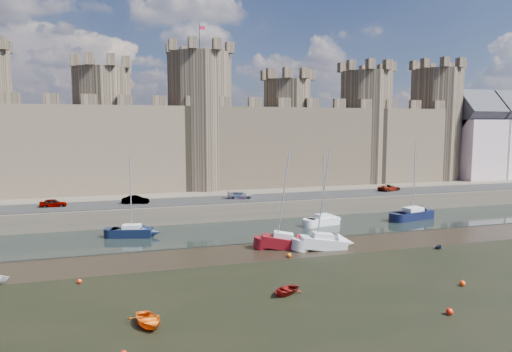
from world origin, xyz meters
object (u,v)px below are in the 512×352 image
object	(u,v)px
sailboat_3	(413,214)
sailboat_5	(323,242)
car_0	(53,203)
dinghy_0	(148,321)
car_1	(136,200)
sailboat_2	(323,220)
sailboat_4	(283,241)
car_2	(240,195)
car_3	(389,188)
sailboat_1	(132,231)

from	to	relation	value
sailboat_3	sailboat_5	distance (m)	21.62
car_0	dinghy_0	bearing A→B (deg)	-162.03
car_0	sailboat_5	distance (m)	36.17
car_1	sailboat_3	distance (m)	39.11
sailboat_2	sailboat_4	world-z (taller)	sailboat_4
sailboat_2	sailboat_5	distance (m)	11.69
car_0	car_2	bearing A→B (deg)	-89.25
car_3	sailboat_2	distance (m)	20.04
car_3	dinghy_0	world-z (taller)	car_3
sailboat_1	sailboat_2	distance (m)	24.64
car_0	sailboat_2	world-z (taller)	sailboat_2
sailboat_1	sailboat_2	size ratio (longest dim) A/B	1.00
car_0	car_1	xyz separation A→B (m)	(10.58, -0.57, 0.02)
car_0	sailboat_5	size ratio (longest dim) A/B	0.31
car_2	car_3	bearing A→B (deg)	-70.51
dinghy_0	car_3	bearing A→B (deg)	28.10
car_3	sailboat_4	world-z (taller)	sailboat_4
sailboat_2	sailboat_1	bearing A→B (deg)	167.08
sailboat_5	dinghy_0	xyz separation A→B (m)	(-19.34, -14.19, -0.44)
sailboat_5	sailboat_4	bearing A→B (deg)	166.39
car_1	sailboat_4	xyz separation A→B (m)	(14.85, -18.90, -2.30)
sailboat_5	car_0	bearing A→B (deg)	150.41
sailboat_3	sailboat_4	bearing A→B (deg)	-172.34
car_1	car_2	size ratio (longest dim) A/B	0.95
dinghy_0	sailboat_2	bearing A→B (deg)	33.10
car_2	car_3	size ratio (longest dim) A/B	0.94
car_0	sailboat_2	xyz separation A→B (m)	(34.40, -10.30, -2.29)
car_1	sailboat_5	xyz separation A→B (m)	(18.87, -20.31, -2.32)
sailboat_5	sailboat_3	bearing A→B (deg)	34.74
sailboat_2	dinghy_0	bearing A→B (deg)	-145.91
car_1	sailboat_1	xyz separation A→B (m)	(-0.81, -9.10, -2.33)
car_1	car_2	bearing A→B (deg)	-73.98
sailboat_2	car_2	bearing A→B (deg)	120.48
sailboat_2	sailboat_3	distance (m)	13.96
sailboat_2	dinghy_0	world-z (taller)	sailboat_2
car_1	sailboat_3	size ratio (longest dim) A/B	0.33
car_0	sailboat_4	world-z (taller)	sailboat_4
sailboat_4	sailboat_5	size ratio (longest dim) A/B	1.01
car_0	sailboat_5	bearing A→B (deg)	-123.45
sailboat_4	sailboat_1	bearing A→B (deg)	165.98
car_2	sailboat_1	xyz separation A→B (m)	(-15.84, -9.16, -2.28)
car_0	sailboat_2	distance (m)	35.99
car_2	car_3	world-z (taller)	car_3
sailboat_1	sailboat_4	size ratio (longest dim) A/B	0.86
sailboat_3	sailboat_5	size ratio (longest dim) A/B	0.99
sailboat_1	sailboat_4	xyz separation A→B (m)	(15.66, -9.80, 0.03)
car_3	dinghy_0	size ratio (longest dim) A/B	1.26
car_2	sailboat_2	world-z (taller)	sailboat_2
sailboat_4	car_2	bearing A→B (deg)	107.48
car_0	sailboat_5	xyz separation A→B (m)	(29.45, -20.88, -2.30)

